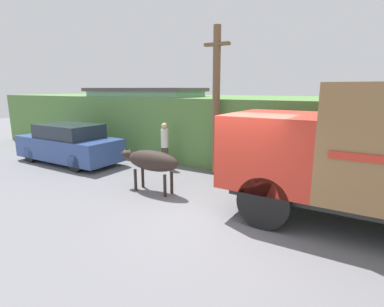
% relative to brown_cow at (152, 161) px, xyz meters
% --- Properties ---
extents(ground_plane, '(60.00, 60.00, 0.00)m').
position_rel_brown_cow_xyz_m(ground_plane, '(2.71, -0.66, -0.94)').
color(ground_plane, slate).
extents(hillside_embankment, '(32.00, 6.23, 2.64)m').
position_rel_brown_cow_xyz_m(hillside_embankment, '(2.71, 6.12, 0.38)').
color(hillside_embankment, '#568442').
rests_on(hillside_embankment, ground_plane).
extents(building_backdrop, '(5.54, 2.70, 3.04)m').
position_rel_brown_cow_xyz_m(building_backdrop, '(-3.99, 4.47, 0.60)').
color(building_backdrop, '#8CC69E').
rests_on(building_backdrop, ground_plane).
extents(brown_cow, '(2.11, 0.61, 1.26)m').
position_rel_brown_cow_xyz_m(brown_cow, '(0.00, 0.00, 0.00)').
color(brown_cow, '#2D231E').
rests_on(brown_cow, ground_plane).
extents(parked_suv, '(4.65, 1.80, 1.61)m').
position_rel_brown_cow_xyz_m(parked_suv, '(-5.19, 1.02, -0.16)').
color(parked_suv, '#334C8C').
rests_on(parked_suv, ground_plane).
extents(pedestrian_on_hill, '(0.37, 0.37, 1.75)m').
position_rel_brown_cow_xyz_m(pedestrian_on_hill, '(-1.29, 2.39, 0.05)').
color(pedestrian_on_hill, '#38332D').
rests_on(pedestrian_on_hill, ground_plane).
extents(utility_pole, '(0.90, 0.26, 5.07)m').
position_rel_brown_cow_xyz_m(utility_pole, '(0.70, 2.73, 1.69)').
color(utility_pole, brown).
rests_on(utility_pole, ground_plane).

